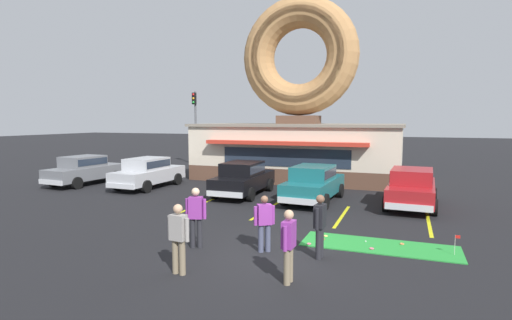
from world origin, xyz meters
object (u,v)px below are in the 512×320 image
(pedestrian_blue_sweater_man, at_px, (178,236))
(trash_bin, at_px, (408,182))
(golf_ball, at_px, (366,241))
(car_teal, at_px, (314,182))
(pedestrian_clipboard_woman, at_px, (264,221))
(car_red, at_px, (412,186))
(putting_flag_pin, at_px, (457,240))
(pedestrian_hooded_kid, at_px, (196,214))
(car_black, at_px, (243,177))
(pedestrian_beanie_man, at_px, (320,223))
(car_grey, at_px, (85,169))
(car_silver, at_px, (148,171))
(pedestrian_leather_jacket_man, at_px, (289,243))
(traffic_light_pole, at_px, (195,118))

(pedestrian_blue_sweater_man, bearing_deg, trash_bin, 69.36)
(golf_ball, bearing_deg, trash_bin, 82.98)
(car_teal, relative_size, pedestrian_clipboard_woman, 2.99)
(golf_ball, xyz_separation_m, car_red, (1.27, 5.71, 0.82))
(putting_flag_pin, xyz_separation_m, car_teal, (-5.12, 5.68, 0.43))
(pedestrian_hooded_kid, bearing_deg, trash_bin, 63.95)
(car_black, bearing_deg, pedestrian_beanie_man, -54.70)
(car_red, distance_m, pedestrian_beanie_man, 7.81)
(car_grey, xyz_separation_m, trash_bin, (16.94, 3.85, -0.37))
(car_black, bearing_deg, putting_flag_pin, -34.80)
(putting_flag_pin, distance_m, car_silver, 15.41)
(pedestrian_clipboard_woman, bearing_deg, pedestrian_blue_sweater_man, -121.17)
(golf_ball, bearing_deg, pedestrian_clipboard_woman, -144.84)
(car_red, relative_size, pedestrian_leather_jacket_man, 2.80)
(pedestrian_blue_sweater_man, xyz_separation_m, trash_bin, (5.01, 13.30, -0.43))
(pedestrian_clipboard_woman, bearing_deg, pedestrian_hooded_kid, -169.57)
(pedestrian_hooded_kid, bearing_deg, pedestrian_beanie_man, 6.26)
(car_grey, bearing_deg, golf_ball, -19.09)
(car_red, relative_size, pedestrian_hooded_kid, 2.70)
(pedestrian_hooded_kid, bearing_deg, car_silver, 132.84)
(pedestrian_blue_sweater_man, relative_size, pedestrian_clipboard_woman, 1.07)
(pedestrian_blue_sweater_man, distance_m, pedestrian_clipboard_woman, 2.58)
(putting_flag_pin, distance_m, car_grey, 19.05)
(car_red, xyz_separation_m, pedestrian_leather_jacket_man, (-2.59, -9.30, 0.04))
(pedestrian_leather_jacket_man, xyz_separation_m, pedestrian_clipboard_woman, (-1.21, 1.80, -0.06))
(pedestrian_beanie_man, xyz_separation_m, trash_bin, (2.15, 11.07, -0.43))
(traffic_light_pole, bearing_deg, car_black, -50.73)
(pedestrian_blue_sweater_man, xyz_separation_m, traffic_light_pole, (-10.71, 19.82, 2.78))
(pedestrian_clipboard_woman, xyz_separation_m, trash_bin, (3.67, 11.09, -0.36))
(golf_ball, xyz_separation_m, pedestrian_beanie_man, (-1.01, -1.76, 0.88))
(car_teal, height_order, pedestrian_hooded_kid, pedestrian_hooded_kid)
(trash_bin, bearing_deg, pedestrian_blue_sweater_man, -110.64)
(pedestrian_clipboard_woman, bearing_deg, golf_ball, 35.16)
(pedestrian_leather_jacket_man, bearing_deg, putting_flag_pin, 41.64)
(car_teal, bearing_deg, trash_bin, 45.28)
(pedestrian_hooded_kid, height_order, traffic_light_pole, traffic_light_pole)
(car_silver, distance_m, pedestrian_clipboard_woman, 11.97)
(pedestrian_leather_jacket_man, xyz_separation_m, trash_bin, (2.47, 12.89, -0.42))
(car_red, height_order, car_teal, same)
(traffic_light_pole, bearing_deg, pedestrian_leather_jacket_man, -55.68)
(golf_ball, height_order, car_silver, car_silver)
(car_grey, relative_size, pedestrian_clipboard_woman, 3.00)
(pedestrian_blue_sweater_man, bearing_deg, pedestrian_beanie_man, 38.01)
(pedestrian_hooded_kid, relative_size, pedestrian_leather_jacket_man, 1.04)
(car_silver, distance_m, pedestrian_hooded_kid, 10.80)
(car_black, relative_size, pedestrian_beanie_man, 2.73)
(pedestrian_hooded_kid, bearing_deg, golf_ball, 25.63)
(pedestrian_blue_sweater_man, bearing_deg, car_black, 103.94)
(putting_flag_pin, bearing_deg, pedestrian_hooded_kid, -165.05)
(traffic_light_pole, bearing_deg, car_teal, -41.58)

